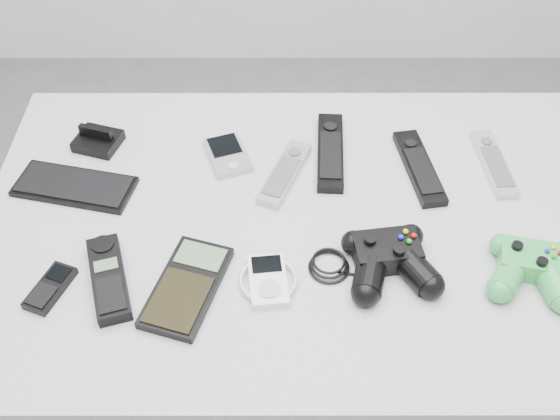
{
  "coord_description": "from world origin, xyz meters",
  "views": [
    {
      "loc": [
        -0.13,
        -0.78,
        1.69
      ],
      "look_at": [
        -0.13,
        0.04,
        0.82
      ],
      "focal_mm": 42.0,
      "sensor_mm": 36.0,
      "label": 1
    }
  ],
  "objects_px": {
    "remote_black_a": "(330,151)",
    "remote_silver_b": "(494,163)",
    "cordless_handset": "(109,278)",
    "pda_keyboard": "(74,186)",
    "mp3_player": "(268,280)",
    "remote_black_b": "(419,167)",
    "calculator": "(187,286)",
    "mobile_phone": "(50,288)",
    "pda": "(228,154)",
    "controller_green": "(531,266)",
    "remote_silver_a": "(285,173)",
    "controller_black": "(389,258)",
    "desk": "(302,243)"
  },
  "relations": [
    {
      "from": "remote_silver_b",
      "to": "controller_black",
      "type": "relative_size",
      "value": 0.7
    },
    {
      "from": "remote_black_b",
      "to": "remote_silver_b",
      "type": "relative_size",
      "value": 1.11
    },
    {
      "from": "cordless_handset",
      "to": "calculator",
      "type": "xyz_separation_m",
      "value": [
        0.13,
        -0.01,
        -0.0
      ]
    },
    {
      "from": "calculator",
      "to": "mp3_player",
      "type": "xyz_separation_m",
      "value": [
        0.14,
        0.01,
        -0.0
      ]
    },
    {
      "from": "mobile_phone",
      "to": "cordless_handset",
      "type": "relative_size",
      "value": 0.56
    },
    {
      "from": "remote_silver_a",
      "to": "mobile_phone",
      "type": "xyz_separation_m",
      "value": [
        -0.39,
        -0.28,
        -0.0
      ]
    },
    {
      "from": "desk",
      "to": "controller_black",
      "type": "distance_m",
      "value": 0.21
    },
    {
      "from": "pda_keyboard",
      "to": "controller_green",
      "type": "relative_size",
      "value": 1.47
    },
    {
      "from": "pda_keyboard",
      "to": "remote_silver_a",
      "type": "distance_m",
      "value": 0.41
    },
    {
      "from": "calculator",
      "to": "controller_black",
      "type": "bearing_deg",
      "value": 25.26
    },
    {
      "from": "mp3_player",
      "to": "controller_black",
      "type": "distance_m",
      "value": 0.21
    },
    {
      "from": "pda",
      "to": "remote_black_a",
      "type": "relative_size",
      "value": 0.51
    },
    {
      "from": "calculator",
      "to": "controller_green",
      "type": "xyz_separation_m",
      "value": [
        0.58,
        0.03,
        0.02
      ]
    },
    {
      "from": "controller_green",
      "to": "desk",
      "type": "bearing_deg",
      "value": 173.42
    },
    {
      "from": "remote_silver_a",
      "to": "calculator",
      "type": "bearing_deg",
      "value": -99.03
    },
    {
      "from": "pda_keyboard",
      "to": "mp3_player",
      "type": "bearing_deg",
      "value": -18.55
    },
    {
      "from": "controller_green",
      "to": "cordless_handset",
      "type": "bearing_deg",
      "value": -166.49
    },
    {
      "from": "controller_black",
      "to": "pda",
      "type": "bearing_deg",
      "value": 127.84
    },
    {
      "from": "remote_black_a",
      "to": "controller_green",
      "type": "xyz_separation_m",
      "value": [
        0.32,
        -0.31,
        0.01
      ]
    },
    {
      "from": "pda_keyboard",
      "to": "remote_black_b",
      "type": "relative_size",
      "value": 1.09
    },
    {
      "from": "desk",
      "to": "cordless_handset",
      "type": "height_order",
      "value": "cordless_handset"
    },
    {
      "from": "remote_silver_a",
      "to": "calculator",
      "type": "height_order",
      "value": "same"
    },
    {
      "from": "pda_keyboard",
      "to": "controller_black",
      "type": "xyz_separation_m",
      "value": [
        0.58,
        -0.19,
        0.02
      ]
    },
    {
      "from": "remote_black_b",
      "to": "controller_green",
      "type": "bearing_deg",
      "value": -69.36
    },
    {
      "from": "remote_silver_b",
      "to": "pda_keyboard",
      "type": "bearing_deg",
      "value": 180.0
    },
    {
      "from": "remote_silver_b",
      "to": "calculator",
      "type": "distance_m",
      "value": 0.66
    },
    {
      "from": "mp3_player",
      "to": "controller_black",
      "type": "relative_size",
      "value": 0.39
    },
    {
      "from": "remote_black_a",
      "to": "remote_black_b",
      "type": "height_order",
      "value": "remote_black_a"
    },
    {
      "from": "remote_black_b",
      "to": "controller_black",
      "type": "bearing_deg",
      "value": -119.14
    },
    {
      "from": "pda",
      "to": "mp3_player",
      "type": "distance_m",
      "value": 0.33
    },
    {
      "from": "remote_black_b",
      "to": "calculator",
      "type": "relative_size",
      "value": 1.08
    },
    {
      "from": "remote_black_a",
      "to": "cordless_handset",
      "type": "xyz_separation_m",
      "value": [
        -0.39,
        -0.32,
        0.0
      ]
    },
    {
      "from": "cordless_handset",
      "to": "controller_black",
      "type": "bearing_deg",
      "value": -13.23
    },
    {
      "from": "pda_keyboard",
      "to": "pda",
      "type": "relative_size",
      "value": 2.0
    },
    {
      "from": "pda_keyboard",
      "to": "remote_silver_b",
      "type": "bearing_deg",
      "value": 16.99
    },
    {
      "from": "calculator",
      "to": "pda_keyboard",
      "type": "bearing_deg",
      "value": 152.33
    },
    {
      "from": "mobile_phone",
      "to": "controller_black",
      "type": "xyz_separation_m",
      "value": [
        0.57,
        0.05,
        0.02
      ]
    },
    {
      "from": "pda_keyboard",
      "to": "remote_black_b",
      "type": "bearing_deg",
      "value": 16.92
    },
    {
      "from": "remote_black_a",
      "to": "remote_silver_b",
      "type": "bearing_deg",
      "value": -2.85
    },
    {
      "from": "mobile_phone",
      "to": "calculator",
      "type": "distance_m",
      "value": 0.23
    },
    {
      "from": "remote_silver_b",
      "to": "remote_black_a",
      "type": "bearing_deg",
      "value": 169.83
    },
    {
      "from": "mp3_player",
      "to": "pda",
      "type": "bearing_deg",
      "value": 98.91
    },
    {
      "from": "desk",
      "to": "mp3_player",
      "type": "height_order",
      "value": "mp3_player"
    },
    {
      "from": "pda_keyboard",
      "to": "cordless_handset",
      "type": "xyz_separation_m",
      "value": [
        0.11,
        -0.23,
        0.01
      ]
    },
    {
      "from": "pda",
      "to": "controller_black",
      "type": "distance_m",
      "value": 0.4
    },
    {
      "from": "calculator",
      "to": "controller_black",
      "type": "distance_m",
      "value": 0.34
    },
    {
      "from": "pda_keyboard",
      "to": "remote_silver_b",
      "type": "xyz_separation_m",
      "value": [
        0.82,
        0.06,
        0.0
      ]
    },
    {
      "from": "remote_black_a",
      "to": "mobile_phone",
      "type": "relative_size",
      "value": 2.25
    },
    {
      "from": "remote_silver_b",
      "to": "remote_silver_a",
      "type": "bearing_deg",
      "value": 179.6
    },
    {
      "from": "calculator",
      "to": "remote_black_b",
      "type": "bearing_deg",
      "value": 51.4
    }
  ]
}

